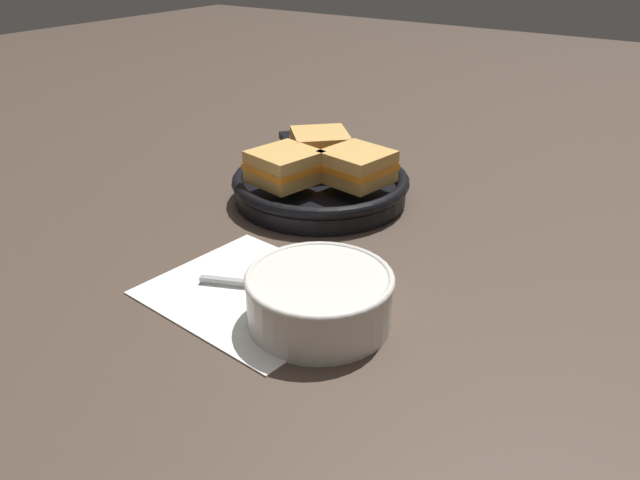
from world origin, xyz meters
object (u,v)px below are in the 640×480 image
(spoon, at_px, (287,287))
(sandwich_near_right, at_px, (357,166))
(soup_bowl, at_px, (319,295))
(skillet, at_px, (320,186))
(sandwich_far_left, at_px, (320,146))
(sandwich_near_left, at_px, (285,167))

(spoon, height_order, sandwich_near_right, sandwich_near_right)
(soup_bowl, distance_m, skillet, 0.33)
(sandwich_far_left, bearing_deg, sandwich_near_right, -24.72)
(spoon, relative_size, sandwich_far_left, 1.15)
(soup_bowl, xyz_separation_m, skillet, (-0.19, 0.27, -0.01))
(skillet, xyz_separation_m, sandwich_near_right, (0.06, 0.00, 0.04))
(soup_bowl, height_order, spoon, soup_bowl)
(spoon, distance_m, skillet, 0.27)
(spoon, distance_m, sandwich_far_left, 0.34)
(soup_bowl, bearing_deg, sandwich_near_right, 114.56)
(spoon, bearing_deg, skillet, 93.42)
(sandwich_near_left, xyz_separation_m, sandwich_near_right, (0.09, 0.06, 0.00))
(sandwich_near_right, distance_m, sandwich_far_left, 0.10)
(soup_bowl, xyz_separation_m, sandwich_near_right, (-0.13, 0.28, 0.03))
(soup_bowl, xyz_separation_m, spoon, (-0.06, 0.03, -0.03))
(soup_bowl, relative_size, skillet, 0.47)
(soup_bowl, height_order, sandwich_far_left, sandwich_far_left)
(soup_bowl, height_order, sandwich_near_left, sandwich_near_left)
(soup_bowl, height_order, sandwich_near_right, sandwich_near_right)
(sandwich_near_left, xyz_separation_m, sandwich_far_left, (-0.01, 0.10, 0.00))
(soup_bowl, relative_size, sandwich_near_right, 1.51)
(soup_bowl, bearing_deg, spoon, 157.53)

